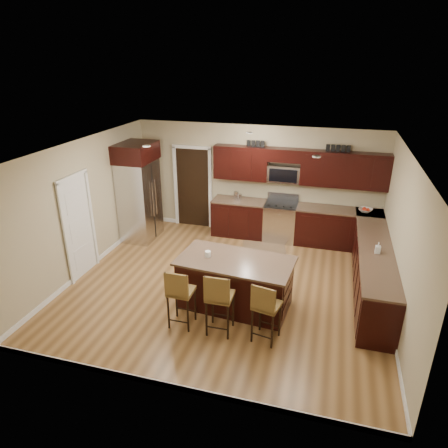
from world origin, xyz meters
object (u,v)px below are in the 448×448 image
(island, at_px, (235,284))
(stool_left, at_px, (180,292))
(range, at_px, (280,221))
(stool_right, at_px, (265,306))
(stool_mid, at_px, (219,297))
(refrigerator, at_px, (139,191))

(island, height_order, stool_left, stool_left)
(stool_left, bearing_deg, island, 50.30)
(range, bearing_deg, stool_right, -85.22)
(stool_mid, distance_m, refrigerator, 4.24)
(stool_left, relative_size, refrigerator, 0.45)
(island, xyz_separation_m, stool_mid, (-0.05, -0.85, 0.26))
(island, distance_m, stool_mid, 0.89)
(range, height_order, refrigerator, refrigerator)
(stool_mid, relative_size, stool_right, 1.05)
(island, distance_m, stool_right, 1.11)
(range, xyz_separation_m, stool_right, (0.32, -3.87, 0.18))
(range, height_order, stool_left, range)
(island, height_order, stool_right, stool_right)
(range, relative_size, island, 0.53)
(range, relative_size, stool_mid, 1.01)
(island, distance_m, stool_left, 1.13)
(range, height_order, stool_mid, range)
(range, bearing_deg, island, -96.88)
(stool_mid, height_order, stool_right, stool_mid)
(stool_mid, bearing_deg, island, 85.45)
(stool_left, bearing_deg, stool_right, 0.55)
(range, distance_m, stool_right, 3.89)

